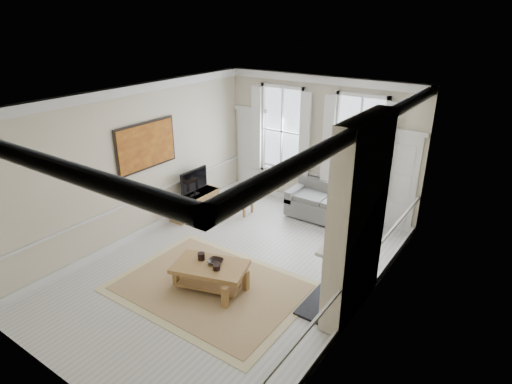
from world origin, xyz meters
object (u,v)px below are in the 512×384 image
Objects in this scene: tv_stand at (195,204)px; side_table at (242,198)px; sofa at (327,205)px; coffee_table at (210,269)px.

side_table is at bearing 35.05° from tv_stand.
sofa is at bearing 26.17° from side_table.
sofa reaches higher than coffee_table.
sofa is 3.89m from coffee_table.
side_table reaches higher than coffee_table.
coffee_table is (1.42, -2.93, 0.00)m from side_table.
side_table is 0.35× the size of coffee_table.
sofa is 1.25× the size of coffee_table.
sofa reaches higher than tv_stand.
side_table is 1.22m from tv_stand.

